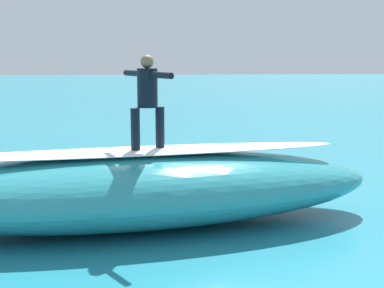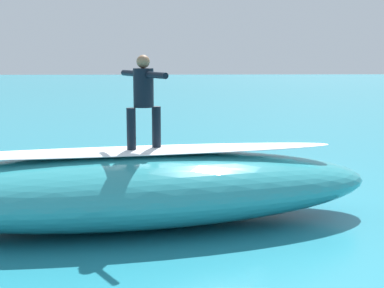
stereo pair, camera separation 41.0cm
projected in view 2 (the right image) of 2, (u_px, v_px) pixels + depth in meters
ground_plane at (169, 196)px, 12.12m from camera, size 120.00×120.00×0.00m
wave_crest at (129, 189)px, 10.09m from camera, size 9.03×4.24×1.25m
wave_foam_lip at (128, 151)px, 9.98m from camera, size 7.43×2.25×0.08m
surfboard_riding at (144, 151)px, 10.04m from camera, size 1.89×1.39×0.06m
surfer_riding at (144, 95)px, 9.89m from camera, size 0.86×1.36×1.60m
surfboard_paddling at (226, 174)px, 14.06m from camera, size 1.17×2.31×0.07m
surfer_paddling at (227, 167)px, 14.16m from camera, size 0.74×1.64×0.30m
foam_patch_near at (90, 167)px, 14.72m from camera, size 0.86×0.85×0.14m
foam_patch_mid at (163, 206)px, 11.04m from camera, size 0.65×0.55×0.16m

